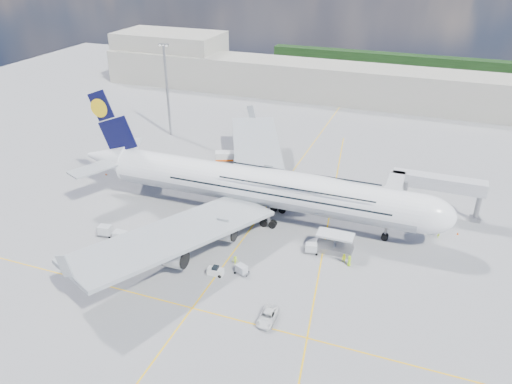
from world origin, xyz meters
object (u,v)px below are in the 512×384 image
(dolly_row_c, at_px, (153,242))
(dolly_nose_far, at_px, (242,269))
(dolly_row_a, at_px, (160,258))
(cone_tail, at_px, (106,174))
(dolly_back, at_px, (105,230))
(service_van, at_px, (267,317))
(dolly_row_b, at_px, (120,236))
(crew_wing, at_px, (173,231))
(airliner, at_px, (261,186))
(cone_nose, at_px, (458,233))
(catering_truck_outer, at_px, (263,150))
(crew_van, at_px, (349,261))
(cone_wing_right_outer, at_px, (100,263))
(crew_tug, at_px, (235,261))
(crew_loader, at_px, (344,259))
(cone_wing_right_inner, at_px, (140,256))
(crew_nose, at_px, (439,234))
(cargo_loader, at_px, (334,245))
(cone_wing_left_inner, at_px, (252,168))
(catering_truck_inner, at_px, (228,160))
(baggage_tug, at_px, (216,271))
(light_mast, at_px, (167,89))
(jet_bridge, at_px, (421,187))
(cone_wing_left_outer, at_px, (221,155))
(dolly_nose_near, at_px, (311,248))

(dolly_row_c, distance_m, dolly_nose_far, 18.94)
(dolly_row_a, height_order, cone_tail, cone_tail)
(dolly_row_c, relative_size, dolly_back, 0.83)
(service_van, bearing_deg, dolly_nose_far, 128.77)
(dolly_row_b, height_order, crew_wing, dolly_row_b)
(airliner, bearing_deg, dolly_nose_far, -79.55)
(airliner, relative_size, cone_tail, 150.81)
(airliner, height_order, cone_nose, airliner)
(catering_truck_outer, height_order, crew_van, catering_truck_outer)
(dolly_row_b, xyz_separation_m, cone_wing_right_outer, (0.84, -7.49, -0.88))
(dolly_row_c, xyz_separation_m, cone_wing_right_outer, (-5.16, -8.94, -0.03))
(crew_tug, bearing_deg, crew_loader, 12.39)
(dolly_nose_far, distance_m, cone_wing_right_inner, 18.84)
(cone_wing_right_outer, relative_size, cone_tail, 1.15)
(airliner, xyz_separation_m, crew_nose, (34.17, 4.34, -6.02))
(cargo_loader, relative_size, dolly_nose_far, 2.93)
(crew_loader, relative_size, cone_wing_left_inner, 3.67)
(cone_nose, bearing_deg, cargo_loader, -146.61)
(dolly_back, relative_size, dolly_nose_far, 1.20)
(service_van, distance_m, crew_van, 19.97)
(crew_nose, bearing_deg, catering_truck_outer, 98.49)
(cargo_loader, distance_m, cone_wing_left_inner, 38.91)
(cargo_loader, distance_m, dolly_row_b, 39.29)
(airliner, distance_m, catering_truck_outer, 32.22)
(catering_truck_inner, xyz_separation_m, crew_wing, (2.68, -32.40, -0.89))
(crew_van, height_order, cone_nose, crew_van)
(cone_tail, bearing_deg, baggage_tug, -33.07)
(cargo_loader, xyz_separation_m, crew_nose, (17.61, 11.44, -0.40))
(cargo_loader, distance_m, light_mast, 71.72)
(crew_nose, height_order, crew_van, crew_van)
(cone_wing_left_inner, bearing_deg, dolly_nose_far, -71.34)
(catering_truck_outer, height_order, cone_wing_right_inner, catering_truck_outer)
(dolly_row_a, height_order, crew_loader, crew_loader)
(cargo_loader, height_order, cone_wing_left_inner, cargo_loader)
(crew_van, xyz_separation_m, cone_wing_left_inner, (-30.20, 31.75, -0.74))
(jet_bridge, bearing_deg, cone_wing_left_outer, 163.17)
(dolly_row_c, bearing_deg, cone_wing_left_inner, 84.14)
(crew_loader, distance_m, cone_wing_left_inner, 42.79)
(crew_van, height_order, cone_wing_right_inner, crew_van)
(light_mast, bearing_deg, cone_wing_right_inner, -65.94)
(baggage_tug, xyz_separation_m, crew_loader, (19.49, 11.01, 0.16))
(airliner, height_order, dolly_row_c, airliner)
(cone_wing_left_inner, bearing_deg, dolly_nose_near, -52.68)
(cone_wing_right_outer, bearing_deg, crew_nose, 28.63)
(catering_truck_inner, distance_m, cone_wing_left_inner, 6.23)
(cone_nose, height_order, cone_wing_left_outer, cone_wing_left_outer)
(catering_truck_outer, bearing_deg, cone_tail, -151.49)
(crew_nose, distance_m, cone_wing_left_inner, 47.38)
(cargo_loader, distance_m, baggage_tug, 21.97)
(dolly_back, xyz_separation_m, catering_truck_outer, (14.91, 47.20, 0.46))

